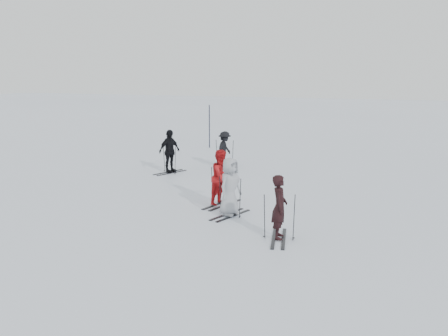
# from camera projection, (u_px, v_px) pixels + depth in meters

# --- Properties ---
(ground) EXTENTS (120.00, 120.00, 0.00)m
(ground) POSITION_uv_depth(u_px,v_px,m) (213.00, 206.00, 15.27)
(ground) COLOR silver
(ground) RESTS_ON ground
(skier_near_dark) EXTENTS (0.49, 0.64, 1.58)m
(skier_near_dark) POSITION_uv_depth(u_px,v_px,m) (279.00, 208.00, 12.13)
(skier_near_dark) COLOR black
(skier_near_dark) RESTS_ON ground
(skier_red) EXTENTS (0.85, 0.97, 1.70)m
(skier_red) POSITION_uv_depth(u_px,v_px,m) (222.00, 178.00, 15.23)
(skier_red) COLOR #B41417
(skier_red) RESTS_ON ground
(skier_grey) EXTENTS (0.75, 0.93, 1.65)m
(skier_grey) POSITION_uv_depth(u_px,v_px,m) (230.00, 187.00, 14.12)
(skier_grey) COLOR #9DA0A6
(skier_grey) RESTS_ON ground
(skier_uphill_left) EXTENTS (0.79, 1.09, 1.72)m
(skier_uphill_left) POSITION_uv_depth(u_px,v_px,m) (169.00, 152.00, 20.02)
(skier_uphill_left) COLOR black
(skier_uphill_left) RESTS_ON ground
(skier_uphill_far) EXTENTS (0.61, 1.00, 1.51)m
(skier_uphill_far) POSITION_uv_depth(u_px,v_px,m) (225.00, 150.00, 21.18)
(skier_uphill_far) COLOR black
(skier_uphill_far) RESTS_ON ground
(skis_near_dark) EXTENTS (1.74, 1.15, 1.17)m
(skis_near_dark) POSITION_uv_depth(u_px,v_px,m) (279.00, 216.00, 12.17)
(skis_near_dark) COLOR black
(skis_near_dark) RESTS_ON ground
(skis_red) EXTENTS (1.84, 1.31, 1.21)m
(skis_red) POSITION_uv_depth(u_px,v_px,m) (222.00, 186.00, 15.27)
(skis_red) COLOR black
(skis_red) RESTS_ON ground
(skis_grey) EXTENTS (1.76, 1.28, 1.15)m
(skis_grey) POSITION_uv_depth(u_px,v_px,m) (230.00, 196.00, 14.16)
(skis_grey) COLOR black
(skis_grey) RESTS_ON ground
(skis_uphill_left) EXTENTS (1.77, 1.39, 1.14)m
(skis_uphill_left) POSITION_uv_depth(u_px,v_px,m) (170.00, 159.00, 20.08)
(skis_uphill_left) COLOR black
(skis_uphill_left) RESTS_ON ground
(skis_uphill_far) EXTENTS (1.70, 0.96, 1.21)m
(skis_uphill_far) POSITION_uv_depth(u_px,v_px,m) (225.00, 153.00, 21.21)
(skis_uphill_far) COLOR black
(skis_uphill_far) RESTS_ON ground
(piste_marker) EXTENTS (0.06, 0.06, 2.27)m
(piste_marker) POSITION_uv_depth(u_px,v_px,m) (209.00, 126.00, 26.49)
(piste_marker) COLOR black
(piste_marker) RESTS_ON ground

